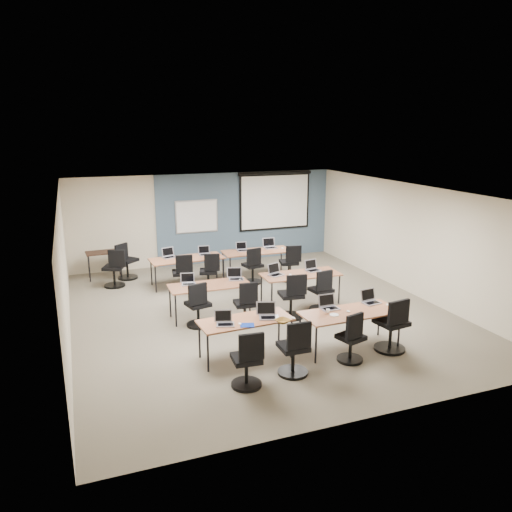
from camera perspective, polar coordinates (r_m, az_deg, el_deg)
name	(u,v)px	position (r m, az deg, el deg)	size (l,w,h in m)	color
floor	(259,312)	(11.29, 0.38, -6.36)	(8.00, 9.00, 0.02)	#6B6354
ceiling	(260,192)	(10.62, 0.41, 7.36)	(8.00, 9.00, 0.02)	white
wall_back	(206,219)	(15.07, -5.74, 4.26)	(8.00, 0.04, 2.70)	beige
wall_front	(377,330)	(7.07, 13.67, -8.21)	(8.00, 0.04, 2.70)	beige
wall_left	(64,272)	(10.21, -21.09, -1.68)	(0.04, 9.00, 2.70)	beige
wall_right	(411,239)	(12.82, 17.34, 1.83)	(0.04, 9.00, 2.70)	beige
blue_accent_panel	(246,216)	(15.40, -1.21, 4.55)	(5.50, 0.04, 2.70)	#3D5977
whiteboard	(197,216)	(14.91, -6.80, 4.51)	(1.28, 0.03, 0.98)	#B2B8C1
projector_screen	(275,198)	(15.60, 2.18, 6.67)	(2.40, 0.10, 1.82)	black
training_table_front_left	(245,322)	(8.90, -1.22, -7.57)	(1.66, 0.69, 0.73)	brown
training_table_front_right	(350,314)	(9.42, 10.73, -6.52)	(1.85, 0.77, 0.73)	olive
training_table_mid_left	(210,287)	(10.82, -5.32, -3.53)	(1.75, 0.73, 0.73)	brown
training_table_mid_right	(301,276)	(11.61, 5.12, -2.24)	(1.82, 0.76, 0.73)	brown
training_table_back_left	(187,260)	(13.06, -7.88, -0.41)	(1.89, 0.79, 0.73)	olive
training_table_back_right	(257,252)	(13.68, 0.10, 0.42)	(1.87, 0.78, 0.73)	#9C6940
laptop_0	(224,321)	(8.68, -3.62, -7.44)	(0.31, 0.26, 0.23)	#B7B7BC
mouse_0	(240,324)	(8.68, -1.86, -7.75)	(0.05, 0.09, 0.03)	white
task_chair_0	(248,364)	(8.05, -0.96, -12.26)	(0.50, 0.50, 0.98)	black
laptop_1	(268,314)	(8.97, 1.37, -6.62)	(0.35, 0.29, 0.26)	#AEAEAF
mouse_1	(293,318)	(8.95, 4.30, -7.08)	(0.06, 0.09, 0.03)	white
task_chair_1	(295,353)	(8.43, 4.42, -10.95)	(0.51, 0.51, 1.00)	black
laptop_2	(329,305)	(9.49, 8.31, -5.57)	(0.33, 0.28, 0.25)	#AFAFAF
mouse_2	(348,311)	(9.38, 10.52, -6.25)	(0.06, 0.10, 0.03)	white
task_chair_2	(351,341)	(9.01, 10.86, -9.57)	(0.47, 0.46, 0.95)	black
laptop_3	(370,299)	(9.93, 12.93, -4.87)	(0.33, 0.28, 0.25)	#B6B6B6
mouse_3	(388,305)	(9.87, 14.86, -5.42)	(0.06, 0.10, 0.04)	white
task_chair_3	(392,329)	(9.57, 15.32, -8.05)	(0.58, 0.58, 1.05)	black
laptop_4	(188,282)	(10.89, -7.74, -2.91)	(0.30, 0.26, 0.23)	#B0B0B2
mouse_4	(200,285)	(10.79, -6.41, -3.29)	(0.07, 0.10, 0.04)	white
task_chair_4	(198,308)	(10.40, -6.64, -5.96)	(0.50, 0.50, 0.98)	black
laptop_5	(235,276)	(11.14, -2.36, -2.35)	(0.33, 0.28, 0.25)	#B4B4B4
mouse_5	(240,280)	(11.06, -1.87, -2.74)	(0.06, 0.09, 0.03)	white
task_chair_5	(246,307)	(10.43, -1.18, -5.85)	(0.48, 0.48, 0.96)	black
laptop_6	(275,272)	(11.46, 2.22, -1.86)	(0.34, 0.29, 0.26)	#B8B8C0
mouse_6	(290,275)	(11.46, 3.94, -2.15)	(0.06, 0.10, 0.04)	white
task_chair_6	(292,300)	(10.80, 4.16, -4.99)	(0.55, 0.55, 1.02)	black
laptop_7	(312,268)	(11.87, 6.46, -1.37)	(0.33, 0.28, 0.25)	#ADADB6
mouse_7	(321,272)	(11.77, 7.42, -1.79)	(0.06, 0.10, 0.03)	white
task_chair_7	(322,294)	(11.29, 7.51, -4.31)	(0.50, 0.50, 0.98)	black
laptop_8	(169,255)	(13.17, -9.96, 0.11)	(0.33, 0.28, 0.25)	#B2B2B2
mouse_8	(183,258)	(12.98, -8.33, -0.27)	(0.06, 0.09, 0.03)	white
task_chair_8	(182,276)	(12.59, -8.40, -2.31)	(0.51, 0.51, 0.99)	black
laptop_9	(205,253)	(13.30, -5.88, 0.39)	(0.30, 0.26, 0.23)	silver
mouse_9	(214,255)	(13.26, -4.84, 0.15)	(0.06, 0.09, 0.03)	white
task_chair_9	(209,274)	(12.71, -5.36, -2.11)	(0.49, 0.48, 0.97)	black
laptop_10	(242,248)	(13.69, -1.59, 0.87)	(0.30, 0.25, 0.23)	silver
mouse_10	(255,252)	(13.54, -0.10, 0.51)	(0.06, 0.09, 0.03)	white
task_chair_10	(253,269)	(13.13, -0.35, -1.45)	(0.51, 0.51, 0.99)	black
laptop_11	(270,245)	(14.01, 1.60, 1.21)	(0.36, 0.30, 0.27)	#B2B2B5
mouse_11	(282,248)	(13.93, 3.03, 0.90)	(0.06, 0.10, 0.04)	white
task_chair_11	(290,266)	(13.41, 3.91, -1.13)	(0.52, 0.52, 1.00)	black
blue_mousepad	(247,325)	(8.64, -1.01, -7.91)	(0.24, 0.20, 0.01)	navy
snack_bowl	(283,321)	(8.75, 3.08, -7.41)	(0.29, 0.29, 0.07)	brown
snack_plate	(334,315)	(9.19, 8.93, -6.66)	(0.17, 0.17, 0.01)	white
coffee_cup	(328,311)	(9.24, 8.23, -6.29)	(0.06, 0.06, 0.05)	silver
utility_table	(104,255)	(14.13, -16.99, 0.12)	(0.94, 0.52, 0.75)	black
spare_chair_a	(126,264)	(13.96, -14.65, -0.90)	(0.63, 0.54, 1.02)	black
spare_chair_b	(115,271)	(13.36, -15.84, -1.69)	(0.57, 0.54, 1.01)	black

